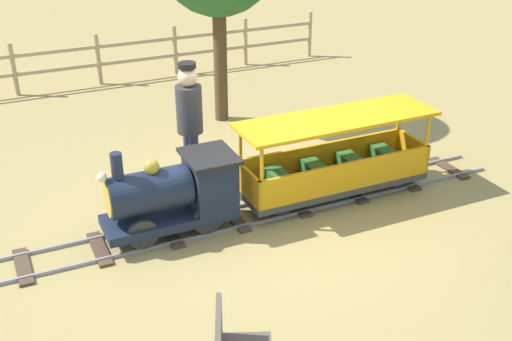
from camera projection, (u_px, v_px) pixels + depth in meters
name	position (u px, v px, depth m)	size (l,w,h in m)	color
ground_plane	(265.00, 212.00, 7.27)	(60.00, 60.00, 0.00)	#A38C51
track	(265.00, 210.00, 7.26)	(0.66, 6.05, 0.04)	gray
locomotive	(175.00, 192.00, 6.66)	(0.62, 1.45, 1.01)	#192338
passenger_car	(335.00, 164.00, 7.42)	(0.72, 2.35, 0.97)	#3F3F3F
conductor_person	(190.00, 119.00, 7.26)	(0.30, 0.30, 1.62)	#282D47
fence_section	(137.00, 53.00, 11.40)	(0.08, 7.13, 0.90)	tan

